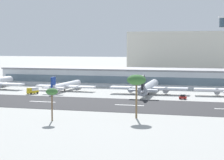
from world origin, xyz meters
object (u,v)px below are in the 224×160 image
at_px(service_box_truck_1, 33,90).
at_px(service_baggage_tug_0, 183,97).
at_px(palm_tree_0, 136,81).
at_px(airliner_navy_tail_gate_1, 65,86).
at_px(palm_tree_1, 52,92).
at_px(airliner_black_tail_gate_2, 148,88).
at_px(terminal_building, 127,77).
at_px(distant_hotel_block, 188,52).

bearing_deg(service_box_truck_1, service_baggage_tug_0, 111.71).
xyz_separation_m(service_box_truck_1, palm_tree_0, (66.92, -57.26, 10.82)).
bearing_deg(airliner_navy_tail_gate_1, palm_tree_0, -142.96).
relative_size(service_baggage_tug_0, palm_tree_1, 0.32).
bearing_deg(airliner_black_tail_gate_2, service_baggage_tug_0, -133.33).
relative_size(terminal_building, distant_hotel_block, 1.52).
xyz_separation_m(terminal_building, service_baggage_tug_0, (42.15, -60.93, -4.11)).
bearing_deg(terminal_building, service_baggage_tug_0, -55.33).
bearing_deg(palm_tree_0, terminal_building, 106.28).
bearing_deg(terminal_building, airliner_black_tail_gate_2, -63.05).
height_order(airliner_black_tail_gate_2, palm_tree_1, airliner_black_tail_gate_2).
xyz_separation_m(distant_hotel_block, palm_tree_1, (-10.53, -265.36, -8.80)).
height_order(distant_hotel_block, palm_tree_1, distant_hotel_block).
xyz_separation_m(airliner_navy_tail_gate_1, palm_tree_1, (31.93, -87.05, 6.44)).
bearing_deg(distant_hotel_block, palm_tree_0, -86.77).
xyz_separation_m(distant_hotel_block, service_baggage_tug_0, (22.16, -196.35, -16.92)).
bearing_deg(service_box_truck_1, distant_hotel_block, -172.66).
distance_m(airliner_navy_tail_gate_1, service_baggage_tug_0, 67.11).
relative_size(distant_hotel_block, airliner_navy_tail_gate_1, 2.49).
bearing_deg(airliner_black_tail_gate_2, airliner_navy_tail_gate_1, 82.42).
height_order(distant_hotel_block, airliner_navy_tail_gate_1, distant_hotel_block).
distance_m(terminal_building, distant_hotel_block, 137.49).
relative_size(service_baggage_tug_0, service_box_truck_1, 0.53).
bearing_deg(palm_tree_1, terminal_building, 94.16).
distance_m(service_box_truck_1, palm_tree_1, 81.99).
xyz_separation_m(terminal_building, airliner_navy_tail_gate_1, (-22.47, -42.89, -2.43)).
relative_size(airliner_black_tail_gate_2, service_baggage_tug_0, 14.99).
relative_size(distant_hotel_block, service_baggage_tug_0, 29.96).
relative_size(distant_hotel_block, palm_tree_1, 9.67).
height_order(service_box_truck_1, palm_tree_1, palm_tree_1).
xyz_separation_m(service_baggage_tug_0, service_box_truck_1, (-74.82, 0.94, 0.74)).
bearing_deg(palm_tree_1, service_baggage_tug_0, 64.65).
xyz_separation_m(terminal_building, palm_tree_0, (34.25, -117.25, 7.45)).
height_order(terminal_building, palm_tree_1, palm_tree_1).
bearing_deg(service_box_truck_1, palm_tree_0, 71.87).
bearing_deg(palm_tree_0, service_baggage_tug_0, 82.02).
relative_size(airliner_navy_tail_gate_1, palm_tree_0, 2.81).
height_order(airliner_navy_tail_gate_1, palm_tree_1, palm_tree_1).
xyz_separation_m(airliner_black_tail_gate_2, service_box_truck_1, (-55.81, -14.48, -1.60)).
height_order(terminal_building, airliner_black_tail_gate_2, airliner_black_tail_gate_2).
relative_size(service_box_truck_1, palm_tree_1, 0.61).
distance_m(terminal_building, service_box_truck_1, 68.39).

